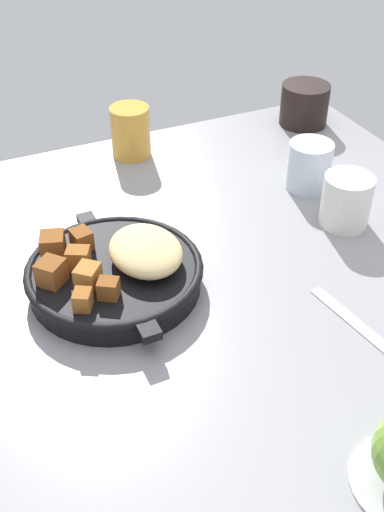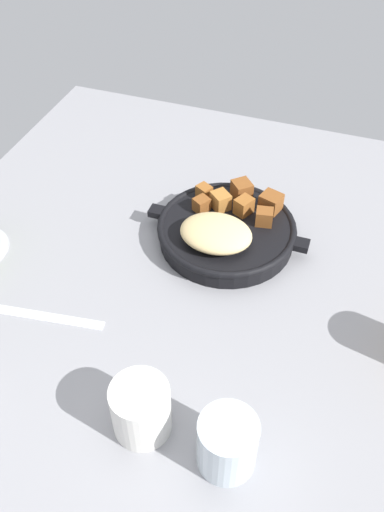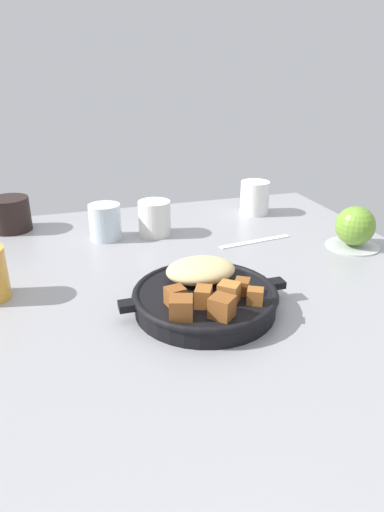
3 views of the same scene
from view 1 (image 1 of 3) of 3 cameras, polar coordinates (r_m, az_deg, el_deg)
ground_plane at (r=83.22cm, az=0.25°, el=-3.50°), size 90.31×98.73×2.40cm
cast_iron_skillet at (r=81.60cm, az=-6.94°, el=-1.34°), size 27.66×23.34×6.81cm
butter_knife at (r=79.17cm, az=15.46°, el=-6.47°), size 17.69×3.98×0.36cm
ceramic_mug_white at (r=94.98cm, az=14.00°, el=4.96°), size 7.37×7.37×7.93cm
water_glass_short at (r=102.93cm, az=10.73°, el=8.16°), size 7.14×7.14×7.94cm
coffee_mug_dark at (r=124.40cm, az=10.30°, el=13.55°), size 9.18×9.18×7.86cm
juice_glass_amber at (r=111.30cm, az=-5.67°, el=11.31°), size 6.89×6.89×8.99cm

